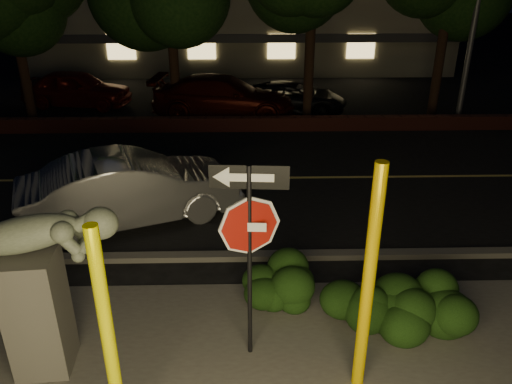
# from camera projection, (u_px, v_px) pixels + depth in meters

# --- Properties ---
(ground) EXTENTS (90.00, 90.00, 0.00)m
(ground) POSITION_uv_depth(u_px,v_px,m) (242.00, 143.00, 16.55)
(ground) COLOR black
(ground) RESTS_ON ground
(road) EXTENTS (80.00, 8.00, 0.01)m
(road) POSITION_uv_depth(u_px,v_px,m) (241.00, 178.00, 13.83)
(road) COLOR black
(road) RESTS_ON ground
(lane_marking) EXTENTS (80.00, 0.12, 0.00)m
(lane_marking) POSITION_uv_depth(u_px,v_px,m) (241.00, 178.00, 13.82)
(lane_marking) COLOR tan
(lane_marking) RESTS_ON road
(curb) EXTENTS (80.00, 0.25, 0.12)m
(curb) POSITION_uv_depth(u_px,v_px,m) (241.00, 256.00, 10.09)
(curb) COLOR #4C4944
(curb) RESTS_ON ground
(brick_wall) EXTENTS (40.00, 0.35, 0.50)m
(brick_wall) POSITION_uv_depth(u_px,v_px,m) (242.00, 124.00, 17.62)
(brick_wall) COLOR #4C1E18
(brick_wall) RESTS_ON ground
(parking_lot) EXTENTS (40.00, 12.00, 0.01)m
(parking_lot) POSITION_uv_depth(u_px,v_px,m) (242.00, 92.00, 22.90)
(parking_lot) COLOR black
(parking_lot) RESTS_ON ground
(building) EXTENTS (22.00, 10.20, 4.00)m
(building) POSITION_uv_depth(u_px,v_px,m) (242.00, 26.00, 29.30)
(building) COLOR slate
(building) RESTS_ON ground
(yellow_pole_left) EXTENTS (0.16, 0.16, 3.13)m
(yellow_pole_left) POSITION_uv_depth(u_px,v_px,m) (110.00, 348.00, 5.56)
(yellow_pole_left) COLOR #FFFB00
(yellow_pole_left) RESTS_ON ground
(yellow_pole_right) EXTENTS (0.17, 0.17, 3.40)m
(yellow_pole_right) POSITION_uv_depth(u_px,v_px,m) (368.00, 284.00, 6.43)
(yellow_pole_right) COLOR #FFCF00
(yellow_pole_right) RESTS_ON ground
(signpost) EXTENTS (1.05, 0.13, 3.10)m
(signpost) POSITION_uv_depth(u_px,v_px,m) (249.00, 227.00, 6.77)
(signpost) COLOR black
(signpost) RESTS_ON ground
(sculpture) EXTENTS (2.41, 0.83, 2.57)m
(sculpture) POSITION_uv_depth(u_px,v_px,m) (33.00, 276.00, 6.79)
(sculpture) COLOR #4C4944
(sculpture) RESTS_ON ground
(hedge_center) EXTENTS (2.02, 1.30, 0.97)m
(hedge_center) POSITION_uv_depth(u_px,v_px,m) (273.00, 279.00, 8.62)
(hedge_center) COLOR black
(hedge_center) RESTS_ON ground
(hedge_right) EXTENTS (1.80, 1.32, 1.06)m
(hedge_right) POSITION_uv_depth(u_px,v_px,m) (378.00, 305.00, 7.92)
(hedge_right) COLOR black
(hedge_right) RESTS_ON ground
(hedge_far_right) EXTENTS (1.79, 1.43, 1.08)m
(hedge_far_right) POSITION_uv_depth(u_px,v_px,m) (425.00, 300.00, 7.99)
(hedge_far_right) COLOR black
(hedge_far_right) RESTS_ON ground
(silver_sedan) EXTENTS (5.16, 3.37, 1.61)m
(silver_sedan) POSITION_uv_depth(u_px,v_px,m) (131.00, 188.00, 11.30)
(silver_sedan) COLOR silver
(silver_sedan) RESTS_ON ground
(parked_car_red) EXTENTS (4.57, 2.43, 1.48)m
(parked_car_red) POSITION_uv_depth(u_px,v_px,m) (77.00, 88.00, 20.43)
(parked_car_red) COLOR maroon
(parked_car_red) RESTS_ON ground
(parked_car_darkred) EXTENTS (5.64, 2.82, 1.57)m
(parked_car_darkred) POSITION_uv_depth(u_px,v_px,m) (224.00, 97.00, 18.98)
(parked_car_darkred) COLOR #3B0B05
(parked_car_darkred) RESTS_ON ground
(parked_car_dark) EXTENTS (4.47, 2.69, 1.16)m
(parked_car_dark) POSITION_uv_depth(u_px,v_px,m) (293.00, 97.00, 19.75)
(parked_car_dark) COLOR black
(parked_car_dark) RESTS_ON ground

